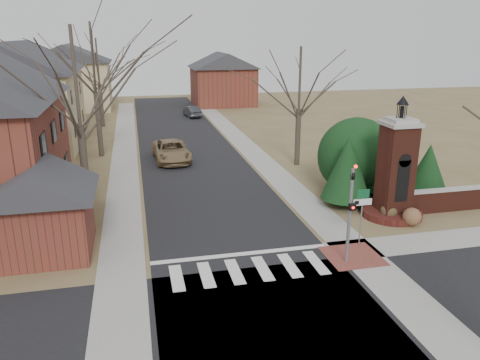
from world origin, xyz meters
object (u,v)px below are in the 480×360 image
object	(u,v)px
distant_car	(192,111)
traffic_signal_pole	(351,206)
brick_gate_monument	(395,178)
pickup_truck	(171,151)
sign_post	(362,206)

from	to	relation	value
distant_car	traffic_signal_pole	bearing A→B (deg)	84.19
brick_gate_monument	distant_car	world-z (taller)	brick_gate_monument
traffic_signal_pole	pickup_truck	world-z (taller)	traffic_signal_pole
brick_gate_monument	pickup_truck	distance (m)	17.82
sign_post	pickup_truck	distance (m)	18.74
sign_post	distant_car	size ratio (longest dim) A/B	0.71
pickup_truck	distant_car	xyz separation A→B (m)	(4.11, 19.57, -0.14)
pickup_truck	brick_gate_monument	bearing A→B (deg)	-56.11
traffic_signal_pole	brick_gate_monument	distance (m)	6.47
traffic_signal_pole	distant_car	world-z (taller)	traffic_signal_pole
traffic_signal_pole	brick_gate_monument	xyz separation A→B (m)	(4.70, 4.42, -0.42)
traffic_signal_pole	pickup_truck	size ratio (longest dim) A/B	0.81
brick_gate_monument	distant_car	bearing A→B (deg)	100.86
sign_post	brick_gate_monument	xyz separation A→B (m)	(3.41, 3.01, 0.22)
pickup_truck	sign_post	bearing A→B (deg)	-70.12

